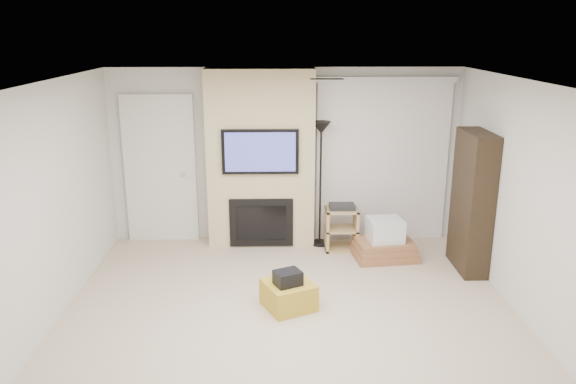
{
  "coord_description": "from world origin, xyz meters",
  "views": [
    {
      "loc": [
        -0.16,
        -5.17,
        3.0
      ],
      "look_at": [
        0.0,
        1.2,
        1.15
      ],
      "focal_mm": 35.0,
      "sensor_mm": 36.0,
      "label": 1
    }
  ],
  "objects_px": {
    "bookshelf": "(472,202)",
    "ottoman": "(289,295)",
    "floor_lamp": "(321,149)",
    "av_stand": "(341,226)",
    "box_stack": "(384,243)"
  },
  "relations": [
    {
      "from": "bookshelf",
      "to": "box_stack",
      "type": "bearing_deg",
      "value": 159.53
    },
    {
      "from": "floor_lamp",
      "to": "bookshelf",
      "type": "bearing_deg",
      "value": -25.76
    },
    {
      "from": "box_stack",
      "to": "bookshelf",
      "type": "distance_m",
      "value": 1.28
    },
    {
      "from": "ottoman",
      "to": "av_stand",
      "type": "xyz_separation_m",
      "value": [
        0.79,
        1.73,
        0.2
      ]
    },
    {
      "from": "av_stand",
      "to": "bookshelf",
      "type": "distance_m",
      "value": 1.8
    },
    {
      "from": "ottoman",
      "to": "av_stand",
      "type": "bearing_deg",
      "value": 65.49
    },
    {
      "from": "box_stack",
      "to": "av_stand",
      "type": "bearing_deg",
      "value": 149.48
    },
    {
      "from": "floor_lamp",
      "to": "box_stack",
      "type": "relative_size",
      "value": 2.01
    },
    {
      "from": "ottoman",
      "to": "box_stack",
      "type": "distance_m",
      "value": 1.94
    },
    {
      "from": "ottoman",
      "to": "av_stand",
      "type": "distance_m",
      "value": 1.91
    },
    {
      "from": "box_stack",
      "to": "floor_lamp",
      "type": "bearing_deg",
      "value": 148.47
    },
    {
      "from": "floor_lamp",
      "to": "box_stack",
      "type": "height_order",
      "value": "floor_lamp"
    },
    {
      "from": "bookshelf",
      "to": "ottoman",
      "type": "bearing_deg",
      "value": -156.42
    },
    {
      "from": "floor_lamp",
      "to": "av_stand",
      "type": "height_order",
      "value": "floor_lamp"
    },
    {
      "from": "av_stand",
      "to": "floor_lamp",
      "type": "bearing_deg",
      "value": 146.6
    }
  ]
}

